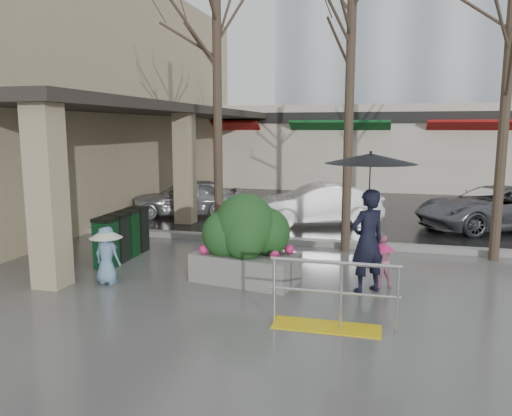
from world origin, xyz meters
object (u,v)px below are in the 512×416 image
at_px(woman, 369,204).
at_px(child_blue, 106,250).
at_px(handrail, 331,304).
at_px(car_c, 493,208).
at_px(tree_mideast, 511,35).
at_px(tree_west, 217,38).
at_px(planter, 246,240).
at_px(car_b, 318,204).
at_px(news_boxes, 123,235).
at_px(tree_midwest, 352,24).
at_px(car_a, 187,197).
at_px(child_pink, 380,258).

distance_m(woman, child_blue, 4.95).
distance_m(handrail, car_c, 9.38).
distance_m(handrail, tree_mideast, 7.28).
relative_size(tree_west, child_blue, 6.12).
bearing_deg(tree_mideast, woman, -132.29).
distance_m(tree_west, woman, 5.95).
height_order(planter, car_b, planter).
xyz_separation_m(handrail, woman, (0.44, 1.83, 1.23)).
xyz_separation_m(tree_west, planter, (1.53, -2.91, -4.26)).
bearing_deg(car_b, news_boxes, -56.63).
xyz_separation_m(child_blue, car_b, (3.10, 6.88, -0.03)).
bearing_deg(news_boxes, planter, -18.03).
xyz_separation_m(handrail, planter, (-1.83, 1.89, 0.44)).
height_order(tree_mideast, news_boxes, tree_mideast).
xyz_separation_m(woman, car_b, (-1.70, 6.16, -0.97)).
xyz_separation_m(tree_midwest, car_c, (3.97, 3.77, -4.60)).
bearing_deg(child_blue, tree_mideast, -144.88).
height_order(handrail, tree_west, tree_west).
distance_m(tree_midwest, car_b, 5.71).
bearing_deg(planter, tree_west, 117.72).
height_order(handrail, child_blue, child_blue).
distance_m(tree_midwest, planter, 5.54).
bearing_deg(handrail, tree_midwest, 91.91).
distance_m(handrail, planter, 2.67).
distance_m(tree_west, child_blue, 5.85).
bearing_deg(car_a, car_c, 69.85).
bearing_deg(child_blue, car_b, -105.35).
height_order(child_blue, car_b, car_b).
relative_size(handrail, car_b, 0.50).
bearing_deg(tree_mideast, tree_midwest, 180.00).
bearing_deg(news_boxes, handrail, -31.12).
bearing_deg(child_blue, child_pink, -159.06).
xyz_separation_m(woman, child_pink, (0.23, 0.35, -1.05)).
xyz_separation_m(car_a, car_c, (9.55, 0.11, 0.00)).
xyz_separation_m(woman, news_boxes, (-5.42, 0.99, -1.07)).
xyz_separation_m(tree_west, car_b, (2.10, 3.19, -4.45)).
relative_size(child_blue, car_b, 0.29).
relative_size(child_pink, planter, 0.47).
relative_size(tree_midwest, car_a, 1.89).
distance_m(handrail, woman, 2.25).
distance_m(child_blue, car_b, 7.54).
bearing_deg(news_boxes, tree_west, 49.08).
distance_m(tree_west, car_a, 6.23).
xyz_separation_m(news_boxes, car_c, (8.79, 5.74, 0.09)).
bearing_deg(car_a, planter, 9.92).
bearing_deg(tree_midwest, child_pink, -72.35).
height_order(tree_mideast, child_pink, tree_mideast).
xyz_separation_m(child_pink, car_b, (-1.93, 5.81, 0.07)).
bearing_deg(child_pink, child_blue, -12.88).
bearing_deg(news_boxes, car_b, 52.65).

